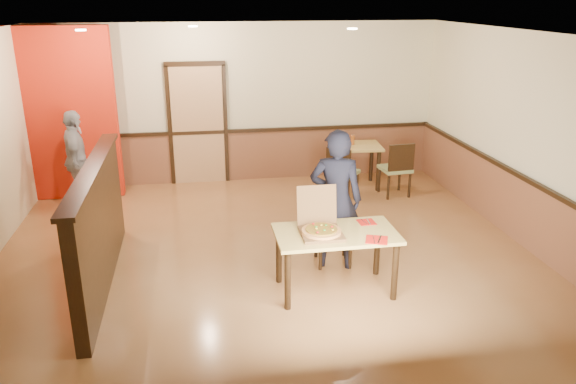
% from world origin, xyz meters
% --- Properties ---
extents(floor, '(7.00, 7.00, 0.00)m').
position_xyz_m(floor, '(0.00, 0.00, 0.00)').
color(floor, '#A97241').
rests_on(floor, ground).
extents(ceiling, '(7.00, 7.00, 0.00)m').
position_xyz_m(ceiling, '(0.00, 0.00, 2.80)').
color(ceiling, black).
rests_on(ceiling, wall_back).
extents(wall_back, '(7.00, 0.00, 7.00)m').
position_xyz_m(wall_back, '(0.00, 3.50, 1.40)').
color(wall_back, beige).
rests_on(wall_back, floor).
extents(wall_right, '(0.00, 7.00, 7.00)m').
position_xyz_m(wall_right, '(3.50, 0.00, 1.40)').
color(wall_right, beige).
rests_on(wall_right, floor).
extents(wainscot_back, '(7.00, 0.04, 0.90)m').
position_xyz_m(wainscot_back, '(0.00, 3.47, 0.45)').
color(wainscot_back, brown).
rests_on(wainscot_back, floor).
extents(chair_rail_back, '(7.00, 0.06, 0.06)m').
position_xyz_m(chair_rail_back, '(0.00, 3.45, 0.92)').
color(chair_rail_back, black).
rests_on(chair_rail_back, wall_back).
extents(wainscot_right, '(0.04, 7.00, 0.90)m').
position_xyz_m(wainscot_right, '(3.47, 0.00, 0.45)').
color(wainscot_right, brown).
rests_on(wainscot_right, floor).
extents(chair_rail_right, '(0.06, 7.00, 0.06)m').
position_xyz_m(chair_rail_right, '(3.45, 0.00, 0.92)').
color(chair_rail_right, black).
rests_on(chair_rail_right, wall_right).
extents(back_door, '(0.90, 0.06, 2.10)m').
position_xyz_m(back_door, '(-0.80, 3.46, 1.05)').
color(back_door, tan).
rests_on(back_door, wall_back).
extents(booth_partition, '(0.20, 3.10, 1.44)m').
position_xyz_m(booth_partition, '(-2.00, -0.20, 0.74)').
color(booth_partition, black).
rests_on(booth_partition, floor).
extents(red_accent_panel, '(1.60, 0.20, 2.78)m').
position_xyz_m(red_accent_panel, '(-2.90, 3.00, 1.40)').
color(red_accent_panel, red).
rests_on(red_accent_panel, floor).
extents(spot_a, '(0.14, 0.14, 0.02)m').
position_xyz_m(spot_a, '(-2.30, 1.80, 2.78)').
color(spot_a, '#FFEAB2').
rests_on(spot_a, ceiling).
extents(spot_b, '(0.14, 0.14, 0.02)m').
position_xyz_m(spot_b, '(-0.80, 2.50, 2.78)').
color(spot_b, '#FFEAB2').
rests_on(spot_b, ceiling).
extents(spot_c, '(0.14, 0.14, 0.02)m').
position_xyz_m(spot_c, '(1.40, 1.50, 2.78)').
color(spot_c, '#FFEAB2').
rests_on(spot_c, ceiling).
extents(main_table, '(1.36, 0.78, 0.73)m').
position_xyz_m(main_table, '(0.64, -0.83, 0.62)').
color(main_table, tan).
rests_on(main_table, floor).
extents(diner_chair, '(0.48, 0.48, 0.91)m').
position_xyz_m(diner_chair, '(0.79, -0.06, 0.50)').
color(diner_chair, olive).
rests_on(diner_chair, floor).
extents(side_chair_left, '(0.63, 0.63, 0.90)m').
position_xyz_m(side_chair_left, '(1.49, 2.15, 0.49)').
color(side_chair_left, olive).
rests_on(side_chair_left, floor).
extents(side_chair_right, '(0.50, 0.50, 0.94)m').
position_xyz_m(side_chair_right, '(2.44, 2.13, 0.51)').
color(side_chair_right, olive).
rests_on(side_chair_right, floor).
extents(side_table, '(0.76, 0.76, 0.75)m').
position_xyz_m(side_table, '(1.98, 2.75, 0.58)').
color(side_table, tan).
rests_on(side_table, floor).
extents(diner, '(0.73, 0.58, 1.76)m').
position_xyz_m(diner, '(0.79, -0.21, 0.88)').
color(diner, black).
rests_on(diner, floor).
extents(passerby, '(0.52, 0.97, 1.57)m').
position_xyz_m(passerby, '(-2.72, 2.49, 0.78)').
color(passerby, '#92949A').
rests_on(passerby, floor).
extents(pizza_box, '(0.46, 0.54, 0.48)m').
position_xyz_m(pizza_box, '(0.46, -0.83, 0.79)').
color(pizza_box, brown).
rests_on(pizza_box, main_table).
extents(pizza, '(0.58, 0.58, 0.03)m').
position_xyz_m(pizza, '(0.46, -0.88, 0.78)').
color(pizza, '#D4944D').
rests_on(pizza, pizza_box).
extents(napkin_near, '(0.30, 0.30, 0.01)m').
position_xyz_m(napkin_near, '(1.02, -1.11, 0.73)').
color(napkin_near, red).
rests_on(napkin_near, main_table).
extents(napkin_far, '(0.20, 0.20, 0.01)m').
position_xyz_m(napkin_far, '(1.06, -0.61, 0.73)').
color(napkin_far, red).
rests_on(napkin_far, main_table).
extents(condiment, '(0.07, 0.07, 0.17)m').
position_xyz_m(condiment, '(1.85, 2.80, 0.84)').
color(condiment, '#964B1B').
rests_on(condiment, side_table).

